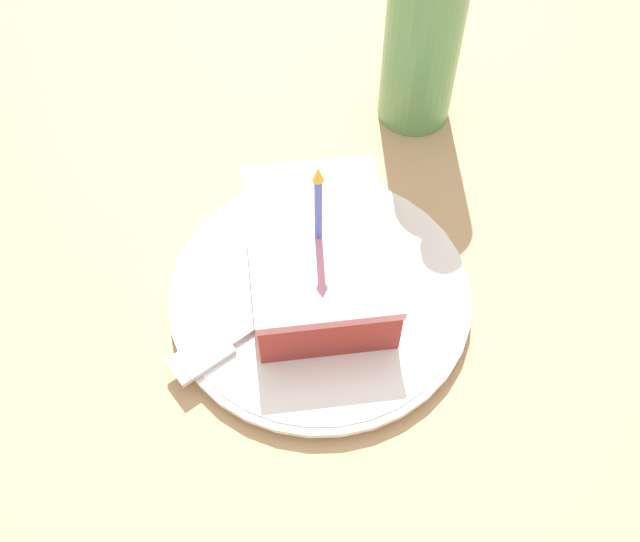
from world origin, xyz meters
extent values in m
cube|color=tan|center=(0.00, 0.00, -0.02)|extent=(2.40, 2.40, 0.04)
cylinder|color=white|center=(-0.03, 0.00, 0.01)|extent=(0.22, 0.22, 0.01)
cylinder|color=white|center=(-0.03, 0.00, 0.01)|extent=(0.23, 0.23, 0.01)
cube|color=#99332D|center=(-0.03, 0.01, 0.03)|extent=(0.10, 0.14, 0.04)
cube|color=#D17A8C|center=(-0.03, 0.01, 0.06)|extent=(0.10, 0.14, 0.01)
cylinder|color=#4C72E0|center=(-0.03, 0.01, 0.09)|extent=(0.01, 0.01, 0.06)
cone|color=yellow|center=(-0.03, 0.01, 0.13)|extent=(0.01, 0.01, 0.01)
cube|color=silver|center=(-0.04, 0.00, 0.02)|extent=(0.12, 0.08, 0.00)
cube|color=silver|center=(-0.12, -0.05, 0.02)|extent=(0.05, 0.04, 0.00)
cylinder|color=#599959|center=(0.08, 0.19, 0.09)|extent=(0.06, 0.06, 0.18)
camera|label=1|loc=(-0.06, -0.30, 0.49)|focal=42.00mm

